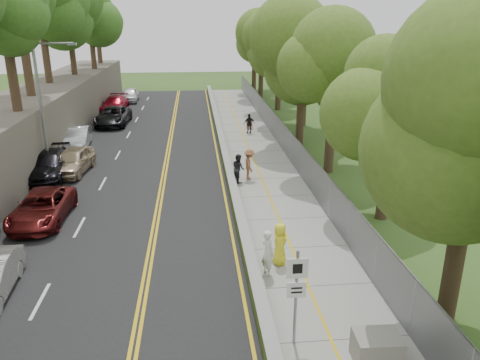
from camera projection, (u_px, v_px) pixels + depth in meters
ground at (248, 291)px, 16.76m from camera, size 140.00×140.00×0.00m
road at (139, 167)px, 30.34m from camera, size 11.20×66.00×0.04m
sidewalk at (260, 164)px, 31.07m from camera, size 4.20×66.00×0.05m
jersey_barrier at (226, 161)px, 30.76m from camera, size 0.42×66.00×0.60m
rock_embankment at (4, 141)px, 28.94m from camera, size 5.00×66.00×4.00m
chainlink_fence at (292, 149)px, 30.94m from camera, size 0.04×66.00×2.00m
trees_fenceside at (333, 55)px, 29.16m from camera, size 7.00×66.00×14.00m
streetlight at (44, 100)px, 27.41m from camera, size 2.52×0.22×8.00m
signpost at (296, 288)px, 13.37m from camera, size 0.62×0.09×3.10m
construction_barrel at (249, 123)px, 40.65m from camera, size 0.55×0.55×0.90m
concrete_block at (377, 348)px, 13.13m from camera, size 1.33×1.02×0.86m
car_2 at (42, 208)px, 22.16m from camera, size 2.37×4.96×1.37m
car_3 at (48, 165)px, 28.18m from camera, size 2.59×5.51×1.55m
car_4 at (73, 161)px, 29.02m from camera, size 2.29×4.72×1.55m
car_5 at (78, 138)px, 34.68m from camera, size 1.95×4.61×1.48m
car_6 at (113, 116)px, 41.89m from camera, size 2.85×5.78×1.58m
car_7 at (115, 104)px, 47.58m from camera, size 2.46×5.48×1.56m
car_8 at (130, 95)px, 53.36m from camera, size 1.90×4.51×1.52m
painter_0 at (280, 244)px, 18.24m from camera, size 0.56×0.84×1.71m
painter_1 at (268, 253)px, 17.46m from camera, size 0.67×0.78×1.81m
painter_2 at (238, 168)px, 27.34m from camera, size 0.89×1.00×1.70m
painter_3 at (249, 164)px, 27.84m from camera, size 0.74×1.22×1.83m
person_far at (249, 124)px, 38.84m from camera, size 1.00×0.54×1.62m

